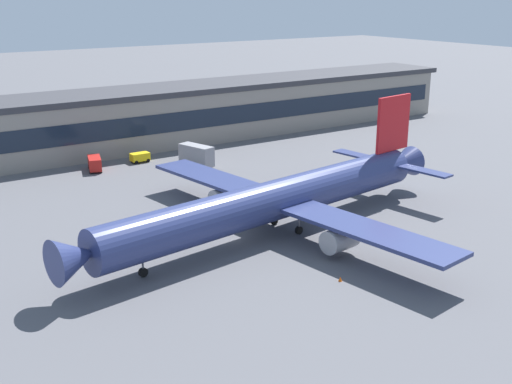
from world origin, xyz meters
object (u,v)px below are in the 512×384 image
crew_van (95,163)px  baggage_tug (140,157)px  airliner (277,200)px  traffic_cone_0 (340,279)px  catering_truck (197,155)px

crew_van → baggage_tug: 9.63m
airliner → baggage_tug: size_ratio=17.36×
crew_van → traffic_cone_0: 61.77m
baggage_tug → crew_van: bearing=-173.7°
catering_truck → crew_van: bearing=154.9°
airliner → baggage_tug: (-0.22, 45.67, -3.68)m
crew_van → baggage_tug: crew_van is taller
airliner → baggage_tug: bearing=90.3°
airliner → traffic_cone_0: (-2.98, -16.77, -4.48)m
crew_van → traffic_cone_0: size_ratio=10.03×
catering_truck → airliner: bearing=-101.5°
catering_truck → traffic_cone_0: 54.38m
catering_truck → baggage_tug: (-7.64, 9.10, -1.21)m
catering_truck → baggage_tug: bearing=130.0°
airliner → traffic_cone_0: size_ratio=113.75×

